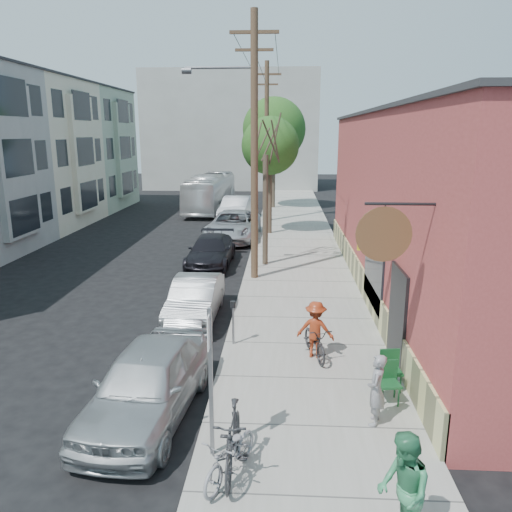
# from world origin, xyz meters

# --- Properties ---
(ground) EXTENTS (120.00, 120.00, 0.00)m
(ground) POSITION_xyz_m (0.00, 0.00, 0.00)
(ground) COLOR black
(sidewalk) EXTENTS (4.50, 58.00, 0.15)m
(sidewalk) POSITION_xyz_m (4.25, 11.00, 0.07)
(sidewalk) COLOR gray
(sidewalk) RESTS_ON ground
(cafe_building) EXTENTS (6.60, 20.20, 6.61)m
(cafe_building) POSITION_xyz_m (8.99, 4.99, 3.30)
(cafe_building) COLOR #9C3B3A
(cafe_building) RESTS_ON ground
(apartment_row) EXTENTS (6.30, 32.00, 9.00)m
(apartment_row) POSITION_xyz_m (-11.85, 14.00, 4.50)
(apartment_row) COLOR #9BAD92
(apartment_row) RESTS_ON ground
(end_cap_building) EXTENTS (18.00, 8.00, 12.00)m
(end_cap_building) POSITION_xyz_m (-2.00, 42.00, 6.00)
(end_cap_building) COLOR #9B9C97
(end_cap_building) RESTS_ON ground
(sign_post) EXTENTS (0.07, 0.45, 2.80)m
(sign_post) POSITION_xyz_m (2.35, -4.98, 1.83)
(sign_post) COLOR slate
(sign_post) RESTS_ON sidewalk
(parking_meter_near) EXTENTS (0.14, 0.14, 1.24)m
(parking_meter_near) POSITION_xyz_m (2.25, -0.12, 0.98)
(parking_meter_near) COLOR slate
(parking_meter_near) RESTS_ON sidewalk
(parking_meter_far) EXTENTS (0.14, 0.14, 1.24)m
(parking_meter_far) POSITION_xyz_m (2.25, 7.83, 0.98)
(parking_meter_far) COLOR slate
(parking_meter_far) RESTS_ON sidewalk
(utility_pole_near) EXTENTS (3.57, 0.28, 10.00)m
(utility_pole_near) POSITION_xyz_m (2.39, 6.44, 5.41)
(utility_pole_near) COLOR #503A28
(utility_pole_near) RESTS_ON sidewalk
(utility_pole_far) EXTENTS (1.80, 0.28, 10.00)m
(utility_pole_far) POSITION_xyz_m (2.45, 19.84, 5.34)
(utility_pole_far) COLOR #503A28
(utility_pole_far) RESTS_ON sidewalk
(tree_bare) EXTENTS (0.24, 0.24, 4.77)m
(tree_bare) POSITION_xyz_m (2.80, 8.60, 2.54)
(tree_bare) COLOR #44392C
(tree_bare) RESTS_ON sidewalk
(tree_leafy_mid) EXTENTS (3.24, 3.24, 6.59)m
(tree_leafy_mid) POSITION_xyz_m (2.80, 15.66, 5.10)
(tree_leafy_mid) COLOR #44392C
(tree_leafy_mid) RESTS_ON sidewalk
(tree_leafy_far) EXTENTS (4.76, 4.76, 8.31)m
(tree_leafy_far) POSITION_xyz_m (2.80, 25.92, 6.07)
(tree_leafy_far) COLOR #44392C
(tree_leafy_far) RESTS_ON sidewalk
(patio_chair_a) EXTENTS (0.58, 0.58, 0.88)m
(patio_chair_a) POSITION_xyz_m (5.89, -2.99, 0.59)
(patio_chair_a) COLOR #134521
(patio_chair_a) RESTS_ON sidewalk
(patio_chair_b) EXTENTS (0.56, 0.56, 0.88)m
(patio_chair_b) POSITION_xyz_m (6.06, -2.41, 0.59)
(patio_chair_b) COLOR #134521
(patio_chair_b) RESTS_ON sidewalk
(patron_grey) EXTENTS (0.49, 0.62, 1.48)m
(patron_grey) POSITION_xyz_m (5.47, -3.83, 0.89)
(patron_grey) COLOR gray
(patron_grey) RESTS_ON sidewalk
(patron_green) EXTENTS (0.68, 0.86, 1.73)m
(patron_green) POSITION_xyz_m (5.29, -6.87, 1.01)
(patron_green) COLOR #327F53
(patron_green) RESTS_ON sidewalk
(cyclist) EXTENTS (1.07, 0.76, 1.50)m
(cyclist) POSITION_xyz_m (4.45, -0.79, 0.90)
(cyclist) COLOR maroon
(cyclist) RESTS_ON sidewalk
(cyclist_bike) EXTENTS (0.96, 1.75, 0.87)m
(cyclist_bike) POSITION_xyz_m (4.45, -0.79, 0.59)
(cyclist_bike) COLOR black
(cyclist_bike) RESTS_ON sidewalk
(parked_bike_a) EXTENTS (0.57, 1.91, 1.14)m
(parked_bike_a) POSITION_xyz_m (2.77, -5.40, 0.72)
(parked_bike_a) COLOR black
(parked_bike_a) RESTS_ON sidewalk
(parked_bike_b) EXTENTS (1.18, 1.72, 0.86)m
(parked_bike_b) POSITION_xyz_m (2.76, -5.62, 0.58)
(parked_bike_b) COLOR gray
(parked_bike_b) RESTS_ON sidewalk
(car_0) EXTENTS (2.27, 4.70, 1.55)m
(car_0) POSITION_xyz_m (0.80, -3.60, 0.77)
(car_0) COLOR #ABB0B3
(car_0) RESTS_ON ground
(car_1) EXTENTS (1.42, 4.03, 1.33)m
(car_1) POSITION_xyz_m (0.80, 2.11, 0.66)
(car_1) COLOR #909497
(car_1) RESTS_ON ground
(car_2) EXTENTS (1.93, 4.60, 1.33)m
(car_2) POSITION_xyz_m (0.36, 8.68, 0.66)
(car_2) COLOR black
(car_2) RESTS_ON ground
(car_3) EXTENTS (2.93, 5.85, 1.59)m
(car_3) POSITION_xyz_m (0.80, 14.37, 0.79)
(car_3) COLOR #B6B9BF
(car_3) RESTS_ON ground
(car_4) EXTENTS (2.18, 5.18, 1.66)m
(car_4) POSITION_xyz_m (0.42, 20.25, 0.83)
(car_4) COLOR #B2B4BA
(car_4) RESTS_ON ground
(bus) EXTENTS (2.77, 10.04, 2.77)m
(bus) POSITION_xyz_m (-2.01, 24.96, 1.39)
(bus) COLOR white
(bus) RESTS_ON ground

